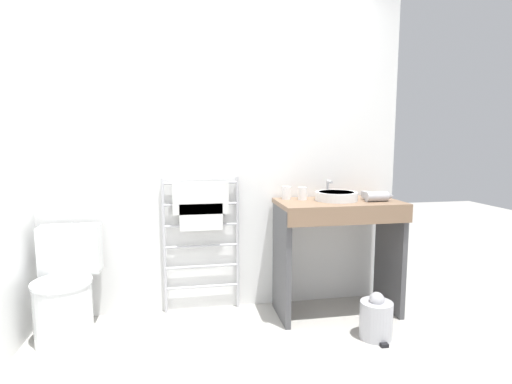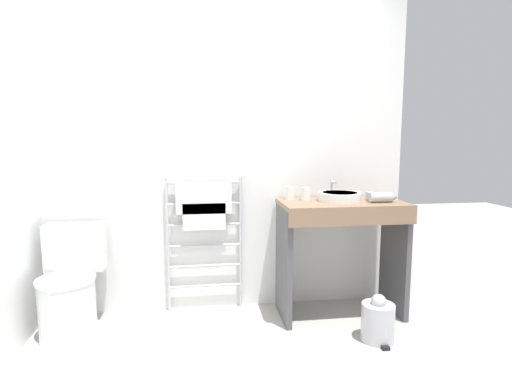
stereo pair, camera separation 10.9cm
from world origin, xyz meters
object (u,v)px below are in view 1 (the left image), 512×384
at_px(towel_radiator, 201,216).
at_px(sink_basin, 336,196).
at_px(toilet, 66,292).
at_px(hair_dryer, 377,196).
at_px(cup_near_wall, 286,193).
at_px(trash_bin, 376,319).
at_px(cup_near_edge, 303,194).

bearing_deg(towel_radiator, sink_basin, -11.16).
distance_m(toilet, sink_basin, 2.05).
bearing_deg(toilet, hair_dryer, -0.89).
bearing_deg(toilet, cup_near_wall, 6.71).
distance_m(towel_radiator, hair_dryer, 1.35).
distance_m(hair_dryer, trash_bin, 0.89).
relative_size(cup_near_edge, hair_dryer, 0.43).
height_order(cup_near_wall, hair_dryer, cup_near_wall).
height_order(sink_basin, cup_near_edge, cup_near_edge).
bearing_deg(cup_near_edge, towel_radiator, 170.82).
bearing_deg(towel_radiator, hair_dryer, -12.50).
height_order(sink_basin, hair_dryer, hair_dryer).
bearing_deg(sink_basin, towel_radiator, 168.84).
bearing_deg(cup_near_wall, towel_radiator, 174.12).
bearing_deg(cup_near_wall, toilet, -173.29).
bearing_deg(trash_bin, cup_near_wall, 129.58).
height_order(toilet, cup_near_edge, cup_near_edge).
height_order(towel_radiator, sink_basin, towel_radiator).
bearing_deg(trash_bin, sink_basin, 105.57).
bearing_deg(sink_basin, cup_near_edge, 162.80).
height_order(towel_radiator, hair_dryer, towel_radiator).
bearing_deg(hair_dryer, trash_bin, -114.21).
bearing_deg(toilet, sink_basin, 1.60).
relative_size(cup_near_wall, trash_bin, 0.31).
distance_m(sink_basin, hair_dryer, 0.31).
relative_size(towel_radiator, hair_dryer, 4.72).
height_order(toilet, trash_bin, toilet).
height_order(towel_radiator, trash_bin, towel_radiator).
relative_size(towel_radiator, sink_basin, 3.29).
relative_size(toilet, trash_bin, 2.32).
height_order(cup_near_wall, trash_bin, cup_near_wall).
bearing_deg(trash_bin, towel_radiator, 150.19).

